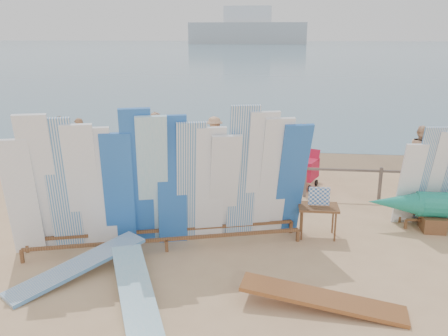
# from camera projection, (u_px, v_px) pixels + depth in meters

# --- Properties ---
(ground) EXTENTS (160.00, 160.00, 0.00)m
(ground) POSITION_uv_depth(u_px,v_px,m) (219.00, 238.00, 10.46)
(ground) COLOR tan
(ground) RESTS_ON ground
(ocean) EXTENTS (320.00, 240.00, 0.02)m
(ocean) POSITION_uv_depth(u_px,v_px,m) (277.00, 49.00, 132.65)
(ocean) COLOR slate
(ocean) RESTS_ON ground
(wet_sand_strip) EXTENTS (40.00, 2.60, 0.01)m
(wet_sand_strip) POSITION_uv_depth(u_px,v_px,m) (244.00, 156.00, 17.33)
(wet_sand_strip) COLOR #886B4C
(wet_sand_strip) RESTS_ON ground
(distant_ship) EXTENTS (45.00, 8.00, 14.00)m
(distant_ship) POSITION_uv_depth(u_px,v_px,m) (248.00, 30.00, 182.18)
(distant_ship) COLOR #999EA3
(distant_ship) RESTS_ON ocean
(fence) EXTENTS (12.08, 0.08, 0.90)m
(fence) POSITION_uv_depth(u_px,v_px,m) (232.00, 172.00, 13.15)
(fence) COLOR #66574D
(fence) RESTS_ON ground
(main_surfboard_rack) EXTENTS (6.03, 2.49, 3.03)m
(main_surfboard_rack) POSITION_uv_depth(u_px,v_px,m) (164.00, 186.00, 9.66)
(main_surfboard_rack) COLOR brown
(main_surfboard_rack) RESTS_ON ground
(side_surfboard_rack) EXTENTS (2.15, 0.85, 2.42)m
(side_surfboard_rack) POSITION_uv_depth(u_px,v_px,m) (445.00, 182.00, 10.84)
(side_surfboard_rack) COLOR brown
(side_surfboard_rack) RESTS_ON ground
(vendor_table) EXTENTS (0.87, 0.62, 1.15)m
(vendor_table) POSITION_uv_depth(u_px,v_px,m) (318.00, 220.00, 10.44)
(vendor_table) COLOR brown
(vendor_table) RESTS_ON ground
(flat_board_a) EXTENTS (1.61, 2.69, 0.35)m
(flat_board_a) POSITION_uv_depth(u_px,v_px,m) (135.00, 297.00, 8.14)
(flat_board_a) COLOR #8AC6DD
(flat_board_a) RESTS_ON ground
(flat_board_c) EXTENTS (2.74, 0.90, 0.34)m
(flat_board_c) POSITION_uv_depth(u_px,v_px,m) (322.00, 308.00, 7.80)
(flat_board_c) COLOR brown
(flat_board_c) RESTS_ON ground
(flat_board_e) EXTENTS (2.09, 2.47, 0.39)m
(flat_board_e) POSITION_uv_depth(u_px,v_px,m) (79.00, 275.00, 8.85)
(flat_board_e) COLOR silver
(flat_board_e) RESTS_ON ground
(beach_chair_left) EXTENTS (0.77, 0.78, 0.89)m
(beach_chair_left) POSITION_uv_depth(u_px,v_px,m) (264.00, 173.00, 14.33)
(beach_chair_left) COLOR #B61330
(beach_chair_left) RESTS_ON ground
(beach_chair_right) EXTENTS (0.67, 0.68, 0.88)m
(beach_chair_right) POSITION_uv_depth(u_px,v_px,m) (296.00, 174.00, 14.30)
(beach_chair_right) COLOR #B61330
(beach_chair_right) RESTS_ON ground
(stroller) EXTENTS (0.81, 0.94, 1.09)m
(stroller) POSITION_uv_depth(u_px,v_px,m) (308.00, 173.00, 13.74)
(stroller) COLOR #B61330
(stroller) RESTS_ON ground
(beachgoer_5) EXTENTS (1.16, 1.60, 1.67)m
(beachgoer_5) POSITION_uv_depth(u_px,v_px,m) (250.00, 138.00, 16.41)
(beachgoer_5) COLOR beige
(beachgoer_5) RESTS_ON ground
(beachgoer_8) EXTENTS (0.49, 0.85, 1.66)m
(beachgoer_8) POSITION_uv_depth(u_px,v_px,m) (421.00, 152.00, 14.51)
(beachgoer_8) COLOR beige
(beachgoer_8) RESTS_ON ground
(beachgoer_3) EXTENTS (0.86, 1.10, 1.59)m
(beachgoer_3) POSITION_uv_depth(u_px,v_px,m) (215.00, 139.00, 16.47)
(beachgoer_3) COLOR tan
(beachgoer_3) RESTS_ON ground
(beachgoer_1) EXTENTS (0.66, 0.59, 1.60)m
(beachgoer_1) POSITION_uv_depth(u_px,v_px,m) (80.00, 141.00, 16.15)
(beachgoer_1) COLOR #8C6042
(beachgoer_1) RESTS_ON ground
(beachgoer_11) EXTENTS (1.47, 1.36, 1.64)m
(beachgoer_11) POSITION_uv_depth(u_px,v_px,m) (156.00, 135.00, 17.09)
(beachgoer_11) COLOR beige
(beachgoer_11) RESTS_ON ground
(beachgoer_extra_1) EXTENTS (0.64, 1.00, 1.59)m
(beachgoer_extra_1) POSITION_uv_depth(u_px,v_px,m) (62.00, 138.00, 16.59)
(beachgoer_extra_1) COLOR #8C6042
(beachgoer_extra_1) RESTS_ON ground
(beachgoer_2) EXTENTS (0.80, 0.87, 1.66)m
(beachgoer_2) POSITION_uv_depth(u_px,v_px,m) (170.00, 152.00, 14.50)
(beachgoer_2) COLOR beige
(beachgoer_2) RESTS_ON ground
(beachgoer_4) EXTENTS (0.53, 1.09, 1.81)m
(beachgoer_4) POSITION_uv_depth(u_px,v_px,m) (237.00, 143.00, 15.39)
(beachgoer_4) COLOR #8C6042
(beachgoer_4) RESTS_ON ground
(beachgoer_7) EXTENTS (0.46, 0.66, 1.66)m
(beachgoer_7) POSITION_uv_depth(u_px,v_px,m) (301.00, 150.00, 14.85)
(beachgoer_7) COLOR #8C6042
(beachgoer_7) RESTS_ON ground
(beachgoer_0) EXTENTS (0.48, 0.88, 1.74)m
(beachgoer_0) POSITION_uv_depth(u_px,v_px,m) (36.00, 146.00, 15.17)
(beachgoer_0) COLOR tan
(beachgoer_0) RESTS_ON ground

